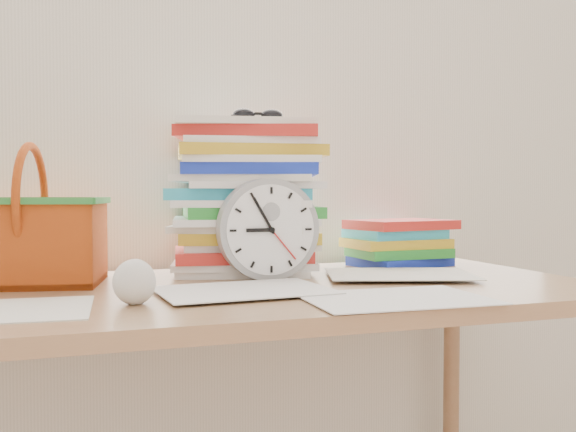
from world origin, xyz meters
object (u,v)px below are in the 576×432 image
object	(u,v)px
paper_stack	(247,198)
basket	(32,215)
clock	(268,229)
desk	(259,322)
book_stack	(398,243)

from	to	relation	value
paper_stack	basket	size ratio (longest dim) A/B	1.25
paper_stack	clock	bearing A→B (deg)	-87.08
clock	desk	bearing A→B (deg)	-118.94
paper_stack	basket	xyz separation A→B (m)	(-0.47, -0.05, -0.04)
paper_stack	desk	bearing A→B (deg)	-98.91
paper_stack	book_stack	xyz separation A→B (m)	(0.41, 0.01, -0.12)
book_stack	basket	distance (m)	0.89
clock	book_stack	xyz separation A→B (m)	(0.40, 0.16, -0.05)
clock	paper_stack	bearing A→B (deg)	92.92
desk	paper_stack	xyz separation A→B (m)	(0.04, 0.22, 0.25)
paper_stack	basket	world-z (taller)	paper_stack
clock	basket	xyz separation A→B (m)	(-0.48, 0.09, 0.03)
desk	book_stack	bearing A→B (deg)	28.07
clock	basket	distance (m)	0.49
desk	clock	distance (m)	0.20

